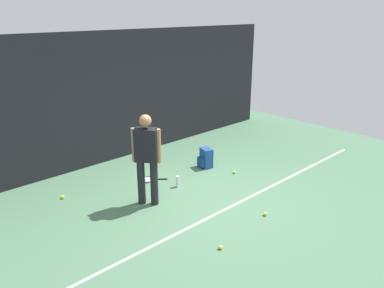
{
  "coord_description": "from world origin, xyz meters",
  "views": [
    {
      "loc": [
        -4.72,
        -4.6,
        3.41
      ],
      "look_at": [
        0.0,
        0.4,
        1.0
      ],
      "focal_mm": 36.19,
      "sensor_mm": 36.0,
      "label": 1
    }
  ],
  "objects_px": {
    "backpack": "(206,158)",
    "tennis_ball_mid_court": "(234,172)",
    "tennis_racket": "(147,179)",
    "water_bottle": "(178,181)",
    "tennis_ball_by_fence": "(221,247)",
    "tennis_ball_far_left": "(63,197)",
    "tennis_player": "(147,155)",
    "tennis_ball_near_player": "(265,214)"
  },
  "relations": [
    {
      "from": "backpack",
      "to": "tennis_player",
      "type": "bearing_deg",
      "value": -58.42
    },
    {
      "from": "backpack",
      "to": "tennis_ball_by_fence",
      "type": "bearing_deg",
      "value": -23.83
    },
    {
      "from": "tennis_ball_by_fence",
      "to": "tennis_ball_far_left",
      "type": "xyz_separation_m",
      "value": [
        -0.98,
        3.17,
        0.0
      ]
    },
    {
      "from": "tennis_ball_by_fence",
      "to": "tennis_ball_far_left",
      "type": "relative_size",
      "value": 1.0
    },
    {
      "from": "backpack",
      "to": "tennis_ball_mid_court",
      "type": "height_order",
      "value": "backpack"
    },
    {
      "from": "backpack",
      "to": "tennis_ball_mid_court",
      "type": "relative_size",
      "value": 6.67
    },
    {
      "from": "tennis_ball_by_fence",
      "to": "backpack",
      "type": "bearing_deg",
      "value": 48.74
    },
    {
      "from": "tennis_player",
      "to": "tennis_ball_mid_court",
      "type": "distance_m",
      "value": 2.4
    },
    {
      "from": "backpack",
      "to": "tennis_ball_mid_court",
      "type": "distance_m",
      "value": 0.75
    },
    {
      "from": "tennis_racket",
      "to": "tennis_ball_by_fence",
      "type": "bearing_deg",
      "value": 115.77
    },
    {
      "from": "backpack",
      "to": "water_bottle",
      "type": "relative_size",
      "value": 1.89
    },
    {
      "from": "tennis_racket",
      "to": "water_bottle",
      "type": "xyz_separation_m",
      "value": [
        0.25,
        -0.68,
        0.1
      ]
    },
    {
      "from": "tennis_player",
      "to": "tennis_ball_by_fence",
      "type": "height_order",
      "value": "tennis_player"
    },
    {
      "from": "backpack",
      "to": "water_bottle",
      "type": "xyz_separation_m",
      "value": [
        -1.15,
        -0.34,
        -0.09
      ]
    },
    {
      "from": "tennis_racket",
      "to": "tennis_ball_mid_court",
      "type": "bearing_deg",
      "value": -172.92
    },
    {
      "from": "tennis_player",
      "to": "tennis_racket",
      "type": "xyz_separation_m",
      "value": [
        0.61,
        0.84,
        -0.95
      ]
    },
    {
      "from": "tennis_racket",
      "to": "tennis_ball_by_fence",
      "type": "xyz_separation_m",
      "value": [
        -0.71,
        -2.74,
        0.02
      ]
    },
    {
      "from": "tennis_player",
      "to": "tennis_racket",
      "type": "height_order",
      "value": "tennis_player"
    },
    {
      "from": "water_bottle",
      "to": "tennis_ball_far_left",
      "type": "bearing_deg",
      "value": 150.29
    },
    {
      "from": "tennis_player",
      "to": "tennis_ball_near_player",
      "type": "distance_m",
      "value": 2.33
    },
    {
      "from": "backpack",
      "to": "tennis_ball_near_player",
      "type": "distance_m",
      "value": 2.42
    },
    {
      "from": "tennis_ball_near_player",
      "to": "tennis_ball_mid_court",
      "type": "height_order",
      "value": "same"
    },
    {
      "from": "backpack",
      "to": "tennis_ball_far_left",
      "type": "height_order",
      "value": "backpack"
    },
    {
      "from": "tennis_ball_far_left",
      "to": "water_bottle",
      "type": "height_order",
      "value": "water_bottle"
    },
    {
      "from": "tennis_player",
      "to": "tennis_ball_near_player",
      "type": "xyz_separation_m",
      "value": [
        1.2,
        -1.76,
        -0.93
      ]
    },
    {
      "from": "tennis_player",
      "to": "tennis_ball_mid_court",
      "type": "relative_size",
      "value": 25.76
    },
    {
      "from": "water_bottle",
      "to": "tennis_ball_mid_court",
      "type": "bearing_deg",
      "value": -15.09
    },
    {
      "from": "backpack",
      "to": "tennis_ball_mid_court",
      "type": "bearing_deg",
      "value": 31.92
    },
    {
      "from": "tennis_ball_near_player",
      "to": "tennis_ball_far_left",
      "type": "bearing_deg",
      "value": 126.92
    },
    {
      "from": "tennis_player",
      "to": "backpack",
      "type": "xyz_separation_m",
      "value": [
        2.02,
        0.51,
        -0.76
      ]
    },
    {
      "from": "tennis_player",
      "to": "water_bottle",
      "type": "bearing_deg",
      "value": -118.6
    },
    {
      "from": "tennis_player",
      "to": "tennis_ball_by_fence",
      "type": "xyz_separation_m",
      "value": [
        -0.1,
        -1.9,
        -0.93
      ]
    },
    {
      "from": "tennis_player",
      "to": "tennis_ball_far_left",
      "type": "xyz_separation_m",
      "value": [
        -1.07,
        1.27,
        -0.93
      ]
    },
    {
      "from": "tennis_racket",
      "to": "water_bottle",
      "type": "bearing_deg",
      "value": 150.73
    },
    {
      "from": "tennis_racket",
      "to": "tennis_ball_near_player",
      "type": "height_order",
      "value": "tennis_ball_near_player"
    },
    {
      "from": "tennis_ball_near_player",
      "to": "tennis_ball_far_left",
      "type": "height_order",
      "value": "same"
    },
    {
      "from": "backpack",
      "to": "tennis_ball_by_fence",
      "type": "height_order",
      "value": "backpack"
    },
    {
      "from": "tennis_ball_far_left",
      "to": "tennis_ball_near_player",
      "type": "bearing_deg",
      "value": -53.08
    },
    {
      "from": "tennis_racket",
      "to": "tennis_ball_mid_court",
      "type": "relative_size",
      "value": 8.82
    },
    {
      "from": "tennis_ball_far_left",
      "to": "water_bottle",
      "type": "xyz_separation_m",
      "value": [
        1.94,
        -1.11,
        0.08
      ]
    },
    {
      "from": "tennis_racket",
      "to": "backpack",
      "type": "height_order",
      "value": "backpack"
    },
    {
      "from": "tennis_ball_mid_court",
      "to": "water_bottle",
      "type": "bearing_deg",
      "value": 164.91
    }
  ]
}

